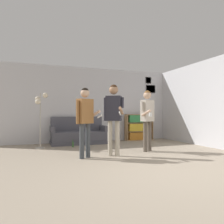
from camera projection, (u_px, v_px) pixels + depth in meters
The scene contains 11 objects.
ground_plane at pixel (180, 175), 3.64m from camera, with size 20.00×20.00×0.00m, color gray.
wall_back at pixel (99, 105), 8.12m from camera, with size 7.88×0.08×2.70m.
wall_right at pixel (205, 103), 6.82m from camera, with size 0.06×7.13×2.70m.
couch at pixel (78, 135), 7.43m from camera, with size 1.85×0.80×0.91m.
bookshelf at pixel (139, 127), 8.44m from camera, with size 1.10×0.30×1.00m.
floor_lamp at pixel (40, 109), 6.37m from camera, with size 0.36×0.39×1.64m.
person_player_foreground_left at pixel (85, 115), 5.02m from camera, with size 0.59×0.38×1.62m.
person_player_foreground_center at pixel (114, 112), 5.27m from camera, with size 0.43×0.61×1.73m.
person_watcher_holding_cup at pixel (147, 114), 5.92m from camera, with size 0.47×0.53×1.65m.
bottle_on_floor at pixel (73, 144), 6.65m from camera, with size 0.06×0.06×0.23m.
drinking_cup at pixel (140, 113), 8.47m from camera, with size 0.07×0.07×0.11m.
Camera 1 is at (-2.32, -3.03, 1.02)m, focal length 35.00 mm.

